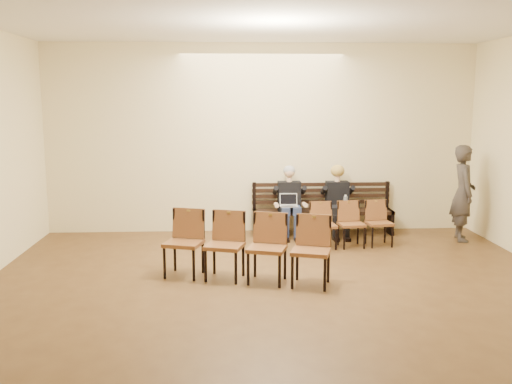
% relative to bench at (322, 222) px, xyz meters
% --- Properties ---
extents(ground, '(10.00, 10.00, 0.00)m').
position_rel_bench_xyz_m(ground, '(-1.12, -4.65, -0.23)').
color(ground, brown).
rests_on(ground, ground).
extents(room_walls, '(8.02, 10.01, 3.51)m').
position_rel_bench_xyz_m(room_walls, '(-1.12, -3.86, 2.31)').
color(room_walls, beige).
rests_on(room_walls, ground).
extents(bench, '(2.60, 0.90, 0.45)m').
position_rel_bench_xyz_m(bench, '(0.00, 0.00, 0.00)').
color(bench, black).
rests_on(bench, ground).
extents(seated_man, '(0.51, 0.71, 1.24)m').
position_rel_bench_xyz_m(seated_man, '(-0.63, -0.12, 0.39)').
color(seated_man, black).
rests_on(seated_man, ground).
extents(seated_woman, '(0.51, 0.71, 1.19)m').
position_rel_bench_xyz_m(seated_woman, '(0.26, -0.12, 0.37)').
color(seated_woman, black).
rests_on(seated_woman, ground).
extents(laptop, '(0.33, 0.27, 0.23)m').
position_rel_bench_xyz_m(laptop, '(-0.66, -0.30, 0.34)').
color(laptop, silver).
rests_on(laptop, bench).
extents(water_bottle, '(0.08, 0.08, 0.23)m').
position_rel_bench_xyz_m(water_bottle, '(0.34, -0.40, 0.34)').
color(water_bottle, silver).
rests_on(water_bottle, bench).
extents(bag, '(0.41, 0.32, 0.27)m').
position_rel_bench_xyz_m(bag, '(-1.07, -1.06, -0.09)').
color(bag, black).
rests_on(bag, ground).
extents(passerby, '(0.57, 0.78, 1.95)m').
position_rel_bench_xyz_m(passerby, '(2.38, -0.60, 0.75)').
color(passerby, '#3B3530').
rests_on(passerby, ground).
extents(chair_row_front, '(1.44, 0.59, 0.78)m').
position_rel_bench_xyz_m(chair_row_front, '(0.33, -0.96, 0.16)').
color(chair_row_front, brown).
rests_on(chair_row_front, ground).
extents(chair_row_back, '(2.36, 1.16, 0.95)m').
position_rel_bench_xyz_m(chair_row_back, '(-1.52, -2.68, 0.25)').
color(chair_row_back, brown).
rests_on(chair_row_back, ground).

